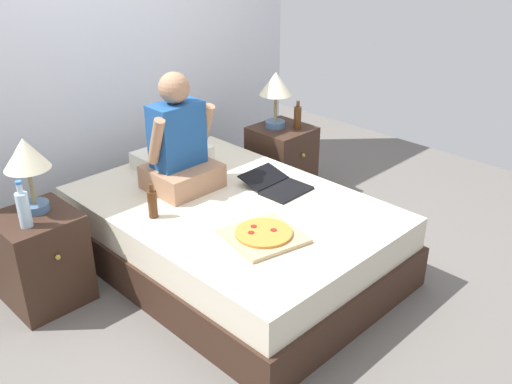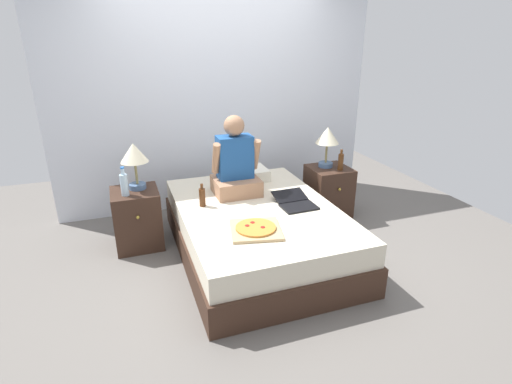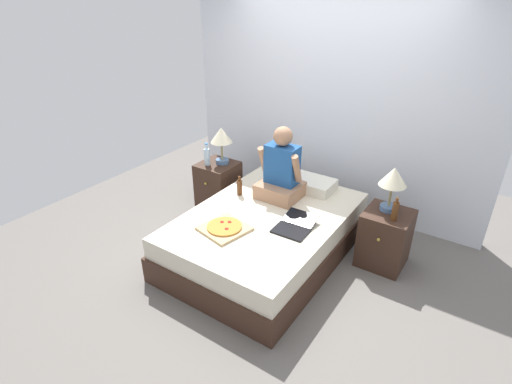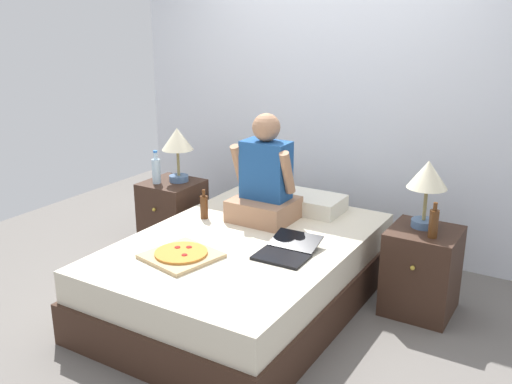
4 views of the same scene
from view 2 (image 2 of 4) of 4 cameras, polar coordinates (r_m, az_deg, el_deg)
name	(u,v)px [view 2 (image 2 of 4)]	position (r m, az deg, el deg)	size (l,w,h in m)	color
ground_plane	(257,252)	(3.91, 0.15, -8.59)	(5.75, 5.75, 0.00)	#66605B
wall_back	(217,101)	(4.77, -5.61, 12.86)	(3.75, 0.12, 2.50)	silver
bed	(257,230)	(3.80, 0.16, -5.51)	(1.43, 2.06, 0.48)	#382319
nightstand_left	(137,218)	(4.08, -16.59, -3.64)	(0.44, 0.47, 0.58)	#382319
lamp_on_left_nightstand	(134,156)	(3.92, -17.02, 4.93)	(0.26, 0.26, 0.45)	#4C6B93
water_bottle	(124,184)	(3.85, -18.31, 1.09)	(0.07, 0.07, 0.28)	silver
nightstand_right	(328,192)	(4.63, 10.28, 0.02)	(0.44, 0.47, 0.58)	#382319
lamp_on_right_nightstand	(327,138)	(4.47, 10.15, 7.56)	(0.26, 0.26, 0.45)	#4C6B93
beer_bottle	(341,161)	(4.46, 12.01, 4.30)	(0.06, 0.06, 0.23)	#512D14
pillow	(243,175)	(4.37, -1.84, 2.50)	(0.52, 0.34, 0.12)	silver
person_seated	(235,166)	(3.93, -2.97, 3.80)	(0.47, 0.40, 0.78)	#A37556
laptop	(296,203)	(3.75, 5.71, -1.57)	(0.33, 0.42, 0.07)	black
pizza_box	(256,229)	(3.25, -0.03, -5.33)	(0.48, 0.48, 0.05)	tan
beer_bottle_on_bed	(202,197)	(3.71, -7.69, -0.69)	(0.06, 0.06, 0.22)	#4C2811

